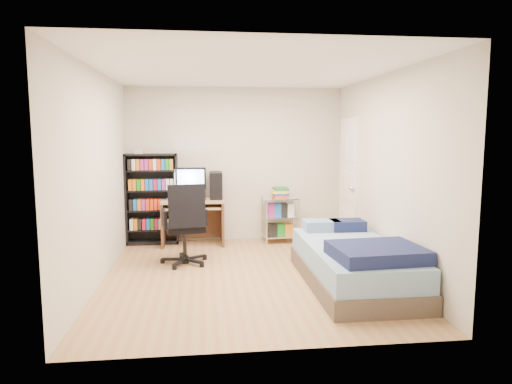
{
  "coord_description": "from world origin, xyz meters",
  "views": [
    {
      "loc": [
        -0.52,
        -5.48,
        1.76
      ],
      "look_at": [
        0.16,
        0.4,
        1.0
      ],
      "focal_mm": 32.0,
      "sensor_mm": 36.0,
      "label": 1
    }
  ],
  "objects": [
    {
      "name": "office_chair",
      "position": [
        -0.78,
        0.59,
        0.35
      ],
      "size": [
        0.78,
        0.78,
        1.11
      ],
      "rotation": [
        0.0,
        0.0,
        0.2
      ],
      "color": "black",
      "rests_on": "room"
    },
    {
      "name": "bed",
      "position": [
        1.2,
        -0.49,
        0.27
      ],
      "size": [
        1.06,
        2.12,
        0.6
      ],
      "color": "brown",
      "rests_on": "room"
    },
    {
      "name": "wire_cart",
      "position": [
        0.71,
        1.72,
        0.58
      ],
      "size": [
        0.58,
        0.44,
        0.9
      ],
      "rotation": [
        0.0,
        0.0,
        0.07
      ],
      "color": "white",
      "rests_on": "room"
    },
    {
      "name": "computer_desk",
      "position": [
        -0.6,
        1.74,
        0.66
      ],
      "size": [
        0.97,
        0.56,
        1.22
      ],
      "color": "tan",
      "rests_on": "room"
    },
    {
      "name": "door",
      "position": [
        1.72,
        1.35,
        1.0
      ],
      "size": [
        0.12,
        0.8,
        2.0
      ],
      "color": "white",
      "rests_on": "room"
    },
    {
      "name": "room",
      "position": [
        0.0,
        0.0,
        1.25
      ],
      "size": [
        3.58,
        4.08,
        2.58
      ],
      "color": "#A78353",
      "rests_on": "ground"
    },
    {
      "name": "media_shelf",
      "position": [
        -1.34,
        1.84,
        0.74
      ],
      "size": [
        0.81,
        0.27,
        1.5
      ],
      "color": "black",
      "rests_on": "room"
    }
  ]
}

